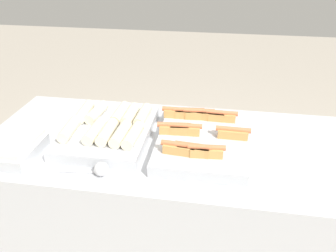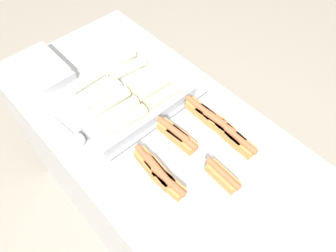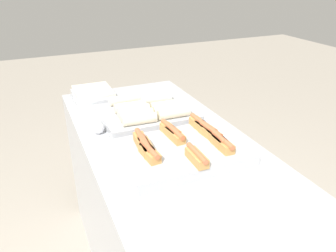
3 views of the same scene
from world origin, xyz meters
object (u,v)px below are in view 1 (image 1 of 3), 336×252
at_px(tray_hotdogs, 201,137).
at_px(tray_side_front, 6,147).
at_px(serving_spoon_near, 99,169).
at_px(tray_wraps, 109,129).

height_order(tray_hotdogs, tray_side_front, tray_hotdogs).
xyz_separation_m(tray_side_front, serving_spoon_near, (0.42, -0.07, -0.01)).
relative_size(tray_hotdogs, tray_side_front, 1.95).
bearing_deg(tray_wraps, tray_side_front, -151.13).
relative_size(tray_side_front, serving_spoon_near, 1.28).
bearing_deg(tray_wraps, tray_hotdogs, 0.83).
bearing_deg(serving_spoon_near, tray_hotdogs, 37.81).
xyz_separation_m(tray_hotdogs, tray_side_front, (-0.78, -0.21, -0.00)).
height_order(tray_hotdogs, serving_spoon_near, tray_hotdogs).
bearing_deg(tray_hotdogs, serving_spoon_near, -142.19).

